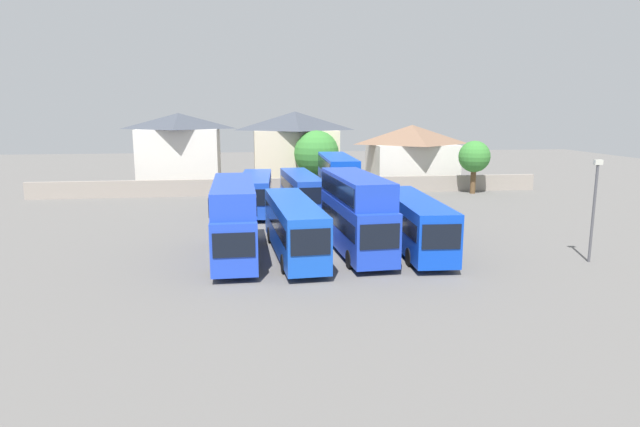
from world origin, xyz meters
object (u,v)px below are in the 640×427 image
Objects in this scene: lamp_post_lot_edge at (594,204)px; bus_7 at (338,180)px; bus_6 at (301,190)px; tree_left_of_lot at (316,153)px; bus_2 at (294,225)px; house_terrace_right at (411,154)px; bus_1 at (234,216)px; bus_5 at (256,191)px; bus_3 at (356,210)px; tree_behind_wall at (474,157)px; house_terrace_centre at (295,149)px; bus_4 at (414,221)px; house_terrace_left at (180,150)px.

bus_7 is at bearing 122.86° from lamp_post_lot_edge.
tree_left_of_lot is at bearing 162.75° from bus_6.
house_terrace_right is at bearing 147.72° from bus_2.
bus_6 is 3.47m from bus_7.
bus_1 is 15.61m from bus_5.
lamp_post_lot_edge is (12.46, -19.28, 0.76)m from bus_7.
bus_3 is at bearing 3.41° from bus_6.
house_terrace_right is at bearing 16.79° from tree_left_of_lot.
house_terrace_centre is at bearing 156.05° from tree_behind_wall.
bus_1 is 29.61m from tree_left_of_lot.
lamp_post_lot_edge reaches higher than bus_7.
house_terrace_centre reaches higher than bus_1.
house_terrace_right is at bearing 132.55° from bus_6.
bus_4 is at bearing 91.61° from bus_3.
tree_behind_wall reaches higher than bus_6.
bus_7 is 22.97m from lamp_post_lot_edge.
tree_behind_wall is at bearing -60.44° from house_terrace_right.
bus_5 is 25.57m from tree_behind_wall.
house_terrace_right reaches higher than tree_behind_wall.
bus_3 is at bearing -65.59° from house_terrace_left.
tree_left_of_lot reaches higher than bus_1.
bus_1 is 1.86× the size of tree_behind_wall.
bus_6 is 1.11× the size of house_terrace_right.
bus_7 is (1.33, 15.48, -0.05)m from bus_3.
house_terrace_right is 9.46m from tree_behind_wall.
bus_7 is (9.03, 15.51, 0.12)m from bus_1.
bus_3 reaches higher than bus_1.
bus_1 is 0.90× the size of bus_2.
bus_3 is 28.29m from tree_left_of_lot.
bus_3 is 1.00× the size of house_terrace_centre.
tree_behind_wall is at bearing -15.24° from house_terrace_left.
bus_1 is 21.84m from lamp_post_lot_edge.
house_terrace_right is at bearing 153.88° from bus_3.
bus_1 reaches higher than bus_6.
house_terrace_centre is at bearing 112.50° from lamp_post_lot_edge.
bus_2 is 1.75× the size of tree_left_of_lot.
bus_1 reaches higher than bus_2.
tree_behind_wall reaches higher than bus_4.
tree_behind_wall is (4.66, -8.22, 0.29)m from house_terrace_right.
bus_2 reaches higher than bus_4.
bus_6 is at bearing -156.64° from bus_4.
bus_3 is 16.13m from bus_6.
house_terrace_right is at bearing 133.55° from bus_5.
bus_4 is at bearing 17.13° from bus_6.
bus_3 is at bearing 85.89° from bus_2.
bus_1 is 1.05× the size of house_terrace_centre.
bus_2 is 4.09m from bus_3.
bus_2 is at bearing -71.65° from house_terrace_left.
bus_3 is at bearing -112.59° from house_terrace_right.
bus_5 is at bearing 135.95° from lamp_post_lot_edge.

